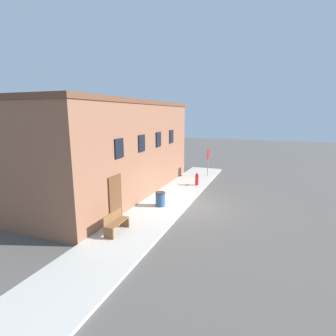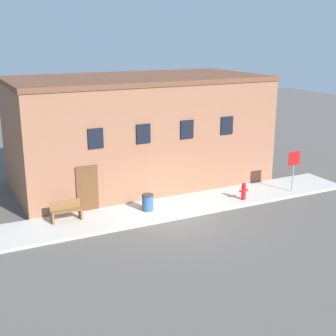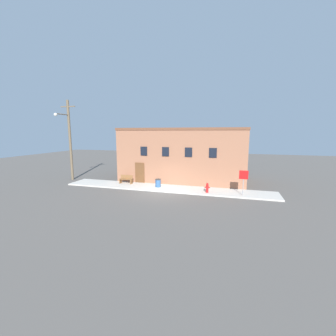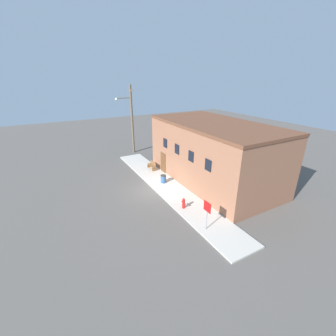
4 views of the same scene
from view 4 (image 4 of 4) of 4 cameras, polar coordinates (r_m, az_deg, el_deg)
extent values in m
plane|color=#56514C|center=(20.57, -3.54, -5.63)|extent=(80.00, 80.00, 0.00)
cube|color=#BCB7AD|center=(21.07, -0.29, -4.69)|extent=(19.88, 2.64, 0.12)
cube|color=#8E5B42|center=(21.94, 11.43, 3.58)|extent=(13.09, 6.69, 5.48)
cube|color=brown|center=(21.22, 12.02, 10.91)|extent=(13.19, 6.79, 0.24)
cube|color=black|center=(22.64, -0.70, 6.35)|extent=(0.70, 0.08, 0.90)
cube|color=black|center=(20.73, 2.30, 4.82)|extent=(0.70, 0.08, 0.90)
cube|color=black|center=(18.91, 5.87, 2.97)|extent=(0.70, 0.08, 0.90)
cube|color=black|center=(17.20, 10.17, 0.71)|extent=(0.70, 0.08, 0.90)
cube|color=brown|center=(23.78, -1.23, 1.30)|extent=(1.00, 0.08, 2.20)
cylinder|color=red|center=(17.60, 3.97, -9.12)|extent=(0.22, 0.22, 0.69)
sphere|color=red|center=(17.40, 4.01, -7.99)|extent=(0.20, 0.20, 0.20)
cylinder|color=red|center=(17.67, 3.68, -8.58)|extent=(0.12, 0.10, 0.10)
cylinder|color=red|center=(17.42, 4.29, -9.09)|extent=(0.12, 0.10, 0.10)
cylinder|color=gray|center=(15.21, 9.84, -11.88)|extent=(0.06, 0.06, 2.09)
cube|color=red|center=(14.83, 9.95, -9.69)|extent=(0.71, 0.02, 0.71)
cube|color=brown|center=(25.25, -4.77, 0.65)|extent=(0.08, 0.44, 0.43)
cube|color=brown|center=(24.22, -3.58, -0.29)|extent=(0.08, 0.44, 0.43)
cube|color=brown|center=(24.65, -4.20, 0.70)|extent=(1.30, 0.44, 0.04)
cube|color=brown|center=(24.65, -3.79, 1.24)|extent=(1.30, 0.04, 0.38)
cylinder|color=#2D517F|center=(21.53, -1.19, -2.86)|extent=(0.51, 0.51, 0.70)
cylinder|color=#2D2D2D|center=(21.37, -1.19, -1.93)|extent=(0.54, 0.54, 0.06)
cylinder|color=brown|center=(30.00, -9.10, 11.92)|extent=(0.27, 0.27, 8.70)
cylinder|color=brown|center=(29.34, -11.21, 17.05)|extent=(0.10, 1.85, 0.10)
sphere|color=silver|center=(29.08, -12.99, 16.67)|extent=(0.32, 0.32, 0.32)
cube|color=brown|center=(29.58, -9.55, 18.89)|extent=(1.80, 0.10, 0.10)
camera|label=1|loc=(30.17, -21.76, 11.90)|focal=28.00mm
camera|label=2|loc=(27.01, -49.77, 10.73)|focal=50.00mm
camera|label=3|loc=(15.65, -69.75, -9.17)|focal=24.00mm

